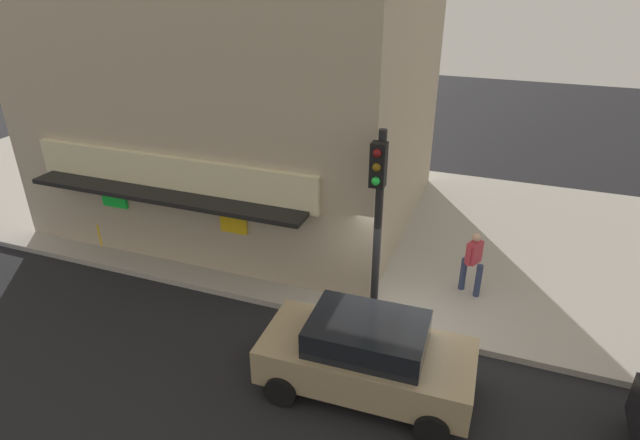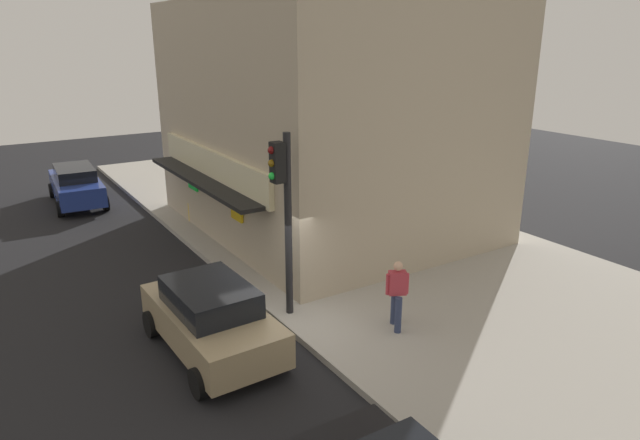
# 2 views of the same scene
# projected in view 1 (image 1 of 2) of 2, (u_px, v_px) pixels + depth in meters

# --- Properties ---
(ground_plane) EXTENTS (62.72, 62.72, 0.00)m
(ground_plane) POSITION_uv_depth(u_px,v_px,m) (394.00, 335.00, 12.14)
(ground_plane) COLOR black
(sidewalk) EXTENTS (41.82, 10.48, 0.16)m
(sidewalk) POSITION_uv_depth(u_px,v_px,m) (432.00, 233.00, 16.50)
(sidewalk) COLOR #A39E93
(sidewalk) RESTS_ON ground_plane
(corner_building) EXTENTS (10.84, 9.40, 7.81)m
(corner_building) POSITION_uv_depth(u_px,v_px,m) (245.00, 92.00, 16.57)
(corner_building) COLOR tan
(corner_building) RESTS_ON sidewalk
(traffic_light) EXTENTS (0.32, 0.58, 4.57)m
(traffic_light) POSITION_uv_depth(u_px,v_px,m) (378.00, 205.00, 11.21)
(traffic_light) COLOR black
(traffic_light) RESTS_ON sidewalk
(fire_hydrant) EXTENTS (0.46, 0.22, 0.86)m
(fire_hydrant) POSITION_uv_depth(u_px,v_px,m) (101.00, 232.00, 15.52)
(fire_hydrant) COLOR gold
(fire_hydrant) RESTS_ON sidewalk
(trash_can) EXTENTS (0.46, 0.46, 0.94)m
(trash_can) POSITION_uv_depth(u_px,v_px,m) (160.00, 221.00, 16.02)
(trash_can) COLOR #2D2D2D
(trash_can) RESTS_ON sidewalk
(pedestrian) EXTENTS (0.61, 0.54, 1.70)m
(pedestrian) POSITION_uv_depth(u_px,v_px,m) (473.00, 261.00, 13.03)
(pedestrian) COLOR navy
(pedestrian) RESTS_ON sidewalk
(potted_plant_by_doorway) EXTENTS (0.61, 0.61, 0.91)m
(potted_plant_by_doorway) POSITION_uv_depth(u_px,v_px,m) (315.00, 236.00, 15.06)
(potted_plant_by_doorway) COLOR #59595B
(potted_plant_by_doorway) RESTS_ON sidewalk
(potted_plant_by_window) EXTENTS (0.79, 0.79, 1.03)m
(potted_plant_by_window) POSITION_uv_depth(u_px,v_px,m) (269.00, 248.00, 14.29)
(potted_plant_by_window) COLOR brown
(potted_plant_by_window) RESTS_ON sidewalk
(parked_car_tan) EXTENTS (4.19, 2.18, 1.65)m
(parked_car_tan) POSITION_uv_depth(u_px,v_px,m) (366.00, 355.00, 10.28)
(parked_car_tan) COLOR #9E8966
(parked_car_tan) RESTS_ON ground_plane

